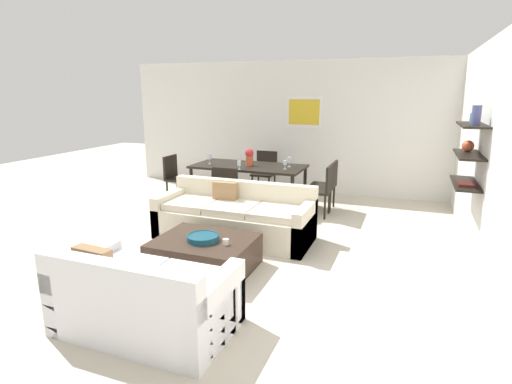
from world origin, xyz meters
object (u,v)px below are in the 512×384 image
at_px(candle_jar, 226,242).
at_px(dining_table, 249,169).
at_px(dining_chair_foot, 228,189).
at_px(dining_chair_head, 265,170).
at_px(loveseat_white, 144,300).
at_px(coffee_table, 205,254).
at_px(dining_chair_right_far, 328,182).
at_px(dining_chair_left_near, 176,175).
at_px(wine_glass_right_near, 285,163).
at_px(decorative_bowl, 203,238).
at_px(wine_glass_right_far, 289,160).
at_px(wine_glass_left_near, 210,157).
at_px(sofa_beige, 235,218).
at_px(centerpiece_vase, 249,156).
at_px(wine_glass_foot, 239,164).
at_px(dining_chair_right_near, 322,187).

distance_m(candle_jar, dining_table, 3.07).
height_order(dining_chair_foot, dining_chair_head, same).
xyz_separation_m(loveseat_white, coffee_table, (-0.11, 1.33, -0.10)).
distance_m(dining_chair_right_far, dining_chair_head, 1.59).
xyz_separation_m(dining_chair_left_near, wine_glass_right_near, (2.18, 0.10, 0.36)).
bearing_deg(wine_glass_right_near, coffee_table, -93.26).
relative_size(loveseat_white, decorative_bowl, 4.00).
bearing_deg(dining_chair_foot, wine_glass_right_near, 46.44).
relative_size(dining_chair_head, wine_glass_right_far, 4.86).
height_order(dining_chair_right_far, wine_glass_left_near, wine_glass_left_near).
xyz_separation_m(decorative_bowl, dining_chair_foot, (-0.60, 2.00, 0.09)).
relative_size(sofa_beige, centerpiece_vase, 7.14).
relative_size(dining_chair_foot, wine_glass_left_near, 4.68).
height_order(dining_table, centerpiece_vase, centerpiece_vase).
distance_m(loveseat_white, wine_glass_foot, 3.85).
bearing_deg(coffee_table, dining_chair_head, 98.88).
distance_m(dining_chair_left_near, centerpiece_vase, 1.53).
height_order(dining_chair_right_near, wine_glass_right_near, wine_glass_right_near).
bearing_deg(dining_table, candle_jar, -72.86).
distance_m(wine_glass_left_near, wine_glass_foot, 0.81).
bearing_deg(wine_glass_right_far, dining_chair_head, 133.56).
bearing_deg(dining_chair_head, decorative_bowl, -81.08).
bearing_deg(sofa_beige, coffee_table, -84.68).
bearing_deg(candle_jar, wine_glass_left_near, 120.41).
bearing_deg(sofa_beige, decorative_bowl, -84.40).
relative_size(dining_chair_foot, dining_chair_left_near, 1.00).
xyz_separation_m(dining_table, wine_glass_left_near, (-0.74, -0.12, 0.20)).
bearing_deg(dining_chair_left_near, loveseat_white, -61.68).
relative_size(loveseat_white, coffee_table, 1.33).
distance_m(dining_chair_right_near, wine_glass_foot, 1.49).
distance_m(dining_chair_foot, dining_chair_right_far, 1.82).
height_order(wine_glass_left_near, wine_glass_foot, wine_glass_left_near).
bearing_deg(dining_chair_left_near, dining_chair_head, 38.12).
distance_m(sofa_beige, wine_glass_right_near, 1.72).
xyz_separation_m(sofa_beige, wine_glass_right_near, (0.26, 1.60, 0.57)).
height_order(wine_glass_right_near, wine_glass_foot, same).
xyz_separation_m(coffee_table, wine_glass_right_far, (0.16, 2.97, 0.69)).
bearing_deg(dining_chair_right_far, dining_chair_head, 154.66).
distance_m(sofa_beige, decorative_bowl, 1.19).
distance_m(decorative_bowl, centerpiece_vase, 3.00).
height_order(dining_chair_left_near, wine_glass_left_near, wine_glass_left_near).
relative_size(loveseat_white, wine_glass_right_near, 9.81).
height_order(coffee_table, wine_glass_left_near, wine_glass_left_near).
bearing_deg(wine_glass_right_far, dining_table, -170.60).
bearing_deg(wine_glass_right_far, loveseat_white, -90.60).
bearing_deg(dining_table, dining_chair_left_near, -171.16).
height_order(dining_chair_foot, wine_glass_right_near, wine_glass_right_near).
xyz_separation_m(dining_chair_right_near, centerpiece_vase, (-1.42, 0.22, 0.42)).
xyz_separation_m(loveseat_white, dining_chair_right_near, (0.74, 3.96, 0.21)).
bearing_deg(dining_chair_head, dining_chair_left_near, -141.88).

